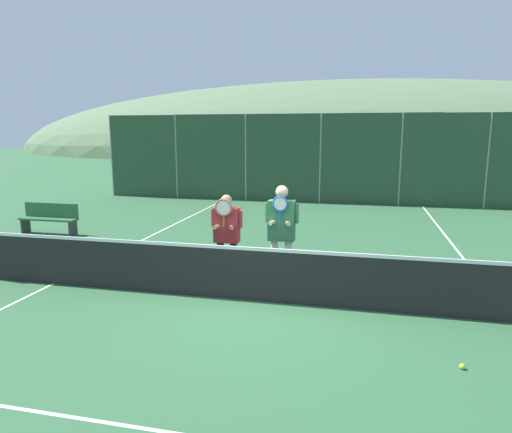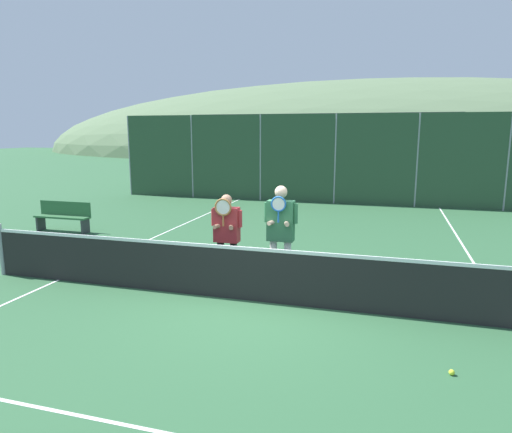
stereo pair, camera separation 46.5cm
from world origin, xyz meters
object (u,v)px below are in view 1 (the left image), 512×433
object	(u,v)px
player_center_left	(281,228)
car_left_of_center	(322,174)
tennis_ball_on_court	(462,366)
car_far_left	(222,171)
player_leftmost	(227,232)
car_center	(433,175)
bench_courtside	(50,218)

from	to	relation	value
player_center_left	car_left_of_center	world-z (taller)	player_center_left
tennis_ball_on_court	car_far_left	bearing A→B (deg)	116.71
car_far_left	player_leftmost	bearing A→B (deg)	-72.39
tennis_ball_on_court	car_left_of_center	bearing A→B (deg)	101.05
player_center_left	car_left_of_center	xyz separation A→B (m)	(-0.41, 13.11, -0.21)
car_center	tennis_ball_on_court	bearing A→B (deg)	-96.40
car_far_left	tennis_ball_on_court	xyz separation A→B (m)	(7.81, -15.52, -0.90)
car_center	bench_courtside	bearing A→B (deg)	-137.45
car_left_of_center	bench_courtside	size ratio (longest dim) A/B	2.67
car_left_of_center	car_center	size ratio (longest dim) A/B	1.10
car_far_left	car_center	size ratio (longest dim) A/B	1.01
car_center	player_leftmost	bearing A→B (deg)	-111.85
bench_courtside	tennis_ball_on_court	distance (m)	10.98
player_center_left	bench_courtside	bearing A→B (deg)	156.90
player_center_left	tennis_ball_on_court	xyz separation A→B (m)	(2.60, -2.30, -1.08)
car_center	player_center_left	bearing A→B (deg)	-108.02
car_far_left	tennis_ball_on_court	size ratio (longest dim) A/B	59.95
bench_courtside	car_left_of_center	bearing A→B (deg)	56.88
player_center_left	car_left_of_center	bearing A→B (deg)	91.77
player_leftmost	bench_courtside	distance (m)	6.72
car_far_left	bench_courtside	bearing A→B (deg)	-100.00
car_left_of_center	car_far_left	bearing A→B (deg)	178.70
player_leftmost	bench_courtside	world-z (taller)	player_leftmost
player_leftmost	car_center	bearing A→B (deg)	68.15
player_center_left	tennis_ball_on_court	size ratio (longest dim) A/B	27.59
car_far_left	tennis_ball_on_court	world-z (taller)	car_far_left
player_leftmost	player_center_left	bearing A→B (deg)	-0.74
car_far_left	bench_courtside	distance (m)	10.40
car_far_left	car_center	world-z (taller)	car_far_left
car_center	tennis_ball_on_court	size ratio (longest dim) A/B	59.23
player_leftmost	car_left_of_center	bearing A→B (deg)	87.34
car_center	tennis_ball_on_court	distance (m)	15.86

